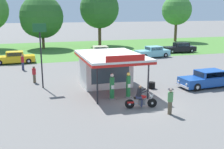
% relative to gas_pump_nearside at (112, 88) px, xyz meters
% --- Properties ---
extents(ground_plane, '(300.00, 300.00, 0.00)m').
position_rel_gas_pump_nearside_xyz_m(ground_plane, '(1.78, -1.69, -0.90)').
color(ground_plane, slate).
extents(grass_verge_strip, '(120.00, 24.00, 0.01)m').
position_rel_gas_pump_nearside_xyz_m(grass_verge_strip, '(1.78, 28.31, -0.89)').
color(grass_verge_strip, '#477A33').
rests_on(grass_verge_strip, ground).
extents(service_station_kiosk, '(4.78, 6.89, 3.44)m').
position_rel_gas_pump_nearside_xyz_m(service_station_kiosk, '(0.64, 3.57, 0.86)').
color(service_station_kiosk, silver).
rests_on(service_station_kiosk, ground).
extents(gas_pump_nearside, '(0.44, 0.44, 1.96)m').
position_rel_gas_pump_nearside_xyz_m(gas_pump_nearside, '(0.00, 0.00, 0.00)').
color(gas_pump_nearside, slate).
rests_on(gas_pump_nearside, ground).
extents(gas_pump_offside, '(0.44, 0.44, 1.96)m').
position_rel_gas_pump_nearside_xyz_m(gas_pump_offside, '(1.29, -0.00, -0.00)').
color(gas_pump_offside, slate).
rests_on(gas_pump_offside, ground).
extents(motorcycle_with_rider, '(2.18, 0.75, 1.58)m').
position_rel_gas_pump_nearside_xyz_m(motorcycle_with_rider, '(1.27, -2.35, -0.24)').
color(motorcycle_with_rider, black).
rests_on(motorcycle_with_rider, ground).
extents(featured_classic_sedan, '(5.29, 2.02, 1.45)m').
position_rel_gas_pump_nearside_xyz_m(featured_classic_sedan, '(8.97, 0.78, -0.22)').
color(featured_classic_sedan, '#19479E').
rests_on(featured_classic_sedan, ground).
extents(parked_car_back_row_centre_right, '(5.27, 2.00, 1.51)m').
position_rel_gas_pump_nearside_xyz_m(parked_car_back_row_centre_right, '(-7.46, 17.29, -0.21)').
color(parked_car_back_row_centre_right, gold).
rests_on(parked_car_back_row_centre_right, ground).
extents(parked_car_back_row_left, '(5.61, 2.45, 1.53)m').
position_rel_gas_pump_nearside_xyz_m(parked_car_back_row_left, '(4.56, 19.04, -0.21)').
color(parked_car_back_row_left, beige).
rests_on(parked_car_back_row_left, ground).
extents(parked_car_back_row_far_left, '(5.33, 2.06, 1.54)m').
position_rel_gas_pump_nearside_xyz_m(parked_car_back_row_far_left, '(17.50, 19.23, -0.19)').
color(parked_car_back_row_far_left, black).
rests_on(parked_car_back_row_far_left, ground).
extents(parked_car_second_row_spare, '(5.16, 2.29, 1.55)m').
position_rel_gas_pump_nearside_xyz_m(parked_car_second_row_spare, '(11.27, 16.34, -0.18)').
color(parked_car_second_row_spare, '#7AC6D1').
rests_on(parked_car_second_row_spare, ground).
extents(bystander_leaning_by_kiosk, '(0.37, 0.37, 1.69)m').
position_rel_gas_pump_nearside_xyz_m(bystander_leaning_by_kiosk, '(2.60, -3.95, 0.01)').
color(bystander_leaning_by_kiosk, brown).
rests_on(bystander_leaning_by_kiosk, ground).
extents(bystander_strolling_foreground, '(0.34, 0.34, 1.75)m').
position_rel_gas_pump_nearside_xyz_m(bystander_strolling_foreground, '(-6.40, 12.70, 0.03)').
color(bystander_strolling_foreground, '#2D3351').
rests_on(bystander_strolling_foreground, ground).
extents(bystander_admiring_sedan, '(0.34, 0.34, 1.55)m').
position_rel_gas_pump_nearside_xyz_m(bystander_admiring_sedan, '(-5.35, 6.67, -0.09)').
color(bystander_admiring_sedan, brown).
rests_on(bystander_admiring_sedan, ground).
extents(tree_oak_centre, '(7.48, 7.48, 9.28)m').
position_rel_gas_pump_nearside_xyz_m(tree_oak_centre, '(-3.32, 30.82, 4.43)').
color(tree_oak_centre, brown).
rests_on(tree_oak_centre, ground).
extents(tree_oak_far_right, '(6.35, 6.35, 9.89)m').
position_rel_gas_pump_nearside_xyz_m(tree_oak_far_right, '(25.37, 34.00, 5.79)').
color(tree_oak_far_right, brown).
rests_on(tree_oak_far_right, ground).
extents(tree_oak_left, '(7.37, 7.37, 10.62)m').
position_rel_gas_pump_nearside_xyz_m(tree_oak_left, '(7.63, 31.99, 6.02)').
color(tree_oak_left, brown).
rests_on(tree_oak_left, ground).
extents(roadside_pole_sign, '(1.10, 0.12, 5.43)m').
position_rel_gas_pump_nearside_xyz_m(roadside_pole_sign, '(-4.72, 4.75, 2.76)').
color(roadside_pole_sign, black).
rests_on(roadside_pole_sign, ground).
extents(spare_tire_stack, '(0.60, 0.60, 0.54)m').
position_rel_gas_pump_nearside_xyz_m(spare_tire_stack, '(4.07, 1.73, -0.63)').
color(spare_tire_stack, black).
rests_on(spare_tire_stack, ground).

